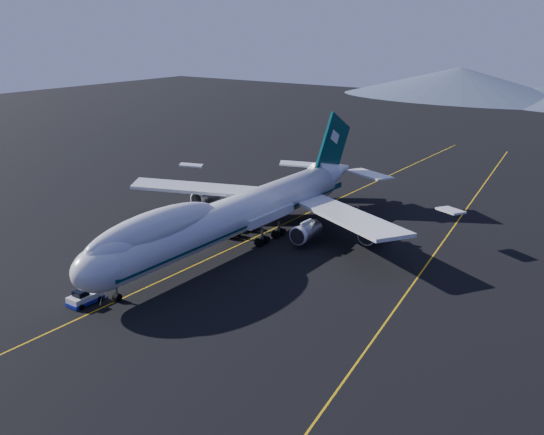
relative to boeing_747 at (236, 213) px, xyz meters
The scene contains 5 objects.
ground 5.81m from the boeing_747, 90.00° to the right, with size 500.00×500.00×0.00m, color black.
taxiway_line_main 5.80m from the boeing_747, 90.00° to the right, with size 0.25×220.00×0.01m, color #D19F0C.
taxiway_line_side 32.14m from the boeing_747, 18.38° to the left, with size 0.25×200.00×0.01m, color #D19F0C.
boeing_747 is the anchor object (origin of this frame).
pushback_tug 30.13m from the boeing_747, 95.80° to the right, with size 2.79×4.79×2.07m.
Camera 1 is at (61.19, -76.13, 36.52)m, focal length 40.00 mm.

